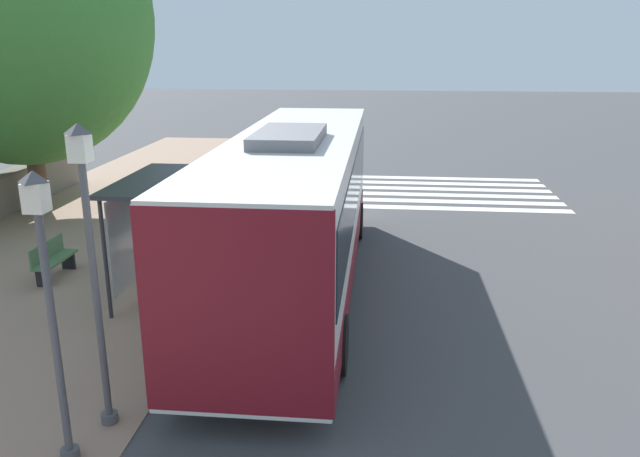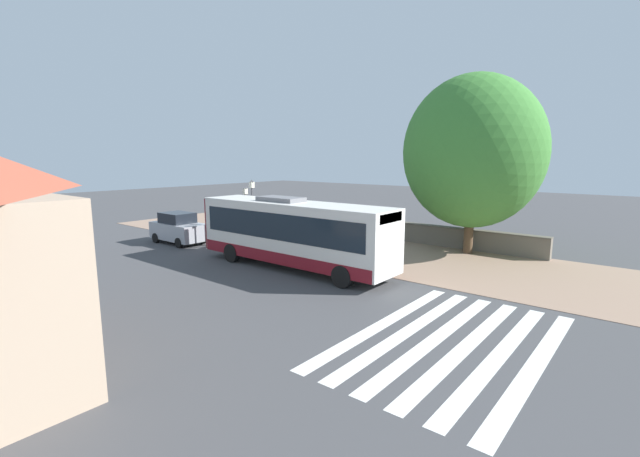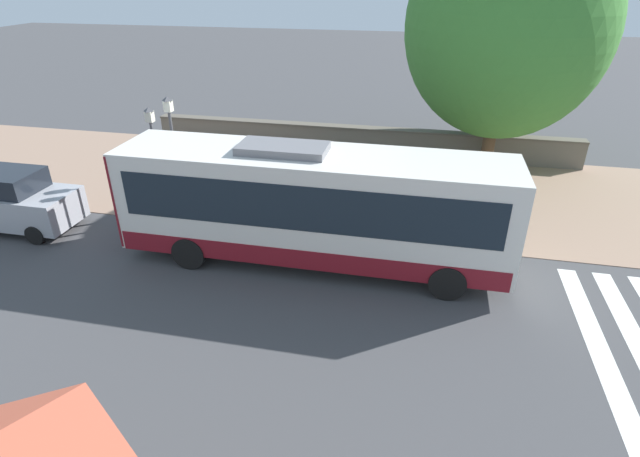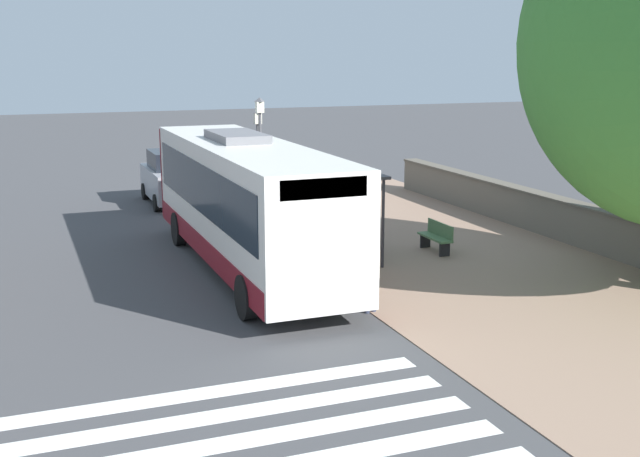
{
  "view_description": "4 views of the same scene",
  "coord_description": "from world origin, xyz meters",
  "px_view_note": "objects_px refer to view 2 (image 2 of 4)",
  "views": [
    {
      "loc": [
        3.31,
        -12.52,
        5.22
      ],
      "look_at": [
        1.85,
        2.05,
        0.84
      ],
      "focal_mm": 35.0,
      "sensor_mm": 36.0,
      "label": 1
    },
    {
      "loc": [
        17.2,
        14.57,
        5.58
      ],
      "look_at": [
        1.24,
        1.62,
        2.17
      ],
      "focal_mm": 24.0,
      "sensor_mm": 36.0,
      "label": 2
    },
    {
      "loc": [
        14.21,
        3.04,
        7.93
      ],
      "look_at": [
        1.77,
        0.37,
        1.24
      ],
      "focal_mm": 28.0,
      "sensor_mm": 36.0,
      "label": 3
    },
    {
      "loc": [
        7.21,
        20.17,
        5.71
      ],
      "look_at": [
        0.47,
        2.74,
        1.59
      ],
      "focal_mm": 45.0,
      "sensor_mm": 36.0,
      "label": 4
    }
  ],
  "objects_px": {
    "street_lamp_near": "(252,208)",
    "street_lamp_far": "(246,211)",
    "bus_shelter": "(324,221)",
    "pedestrian": "(386,256)",
    "shade_tree": "(473,152)",
    "bus": "(293,232)",
    "parked_car_behind_bus": "(179,228)",
    "bench": "(358,243)"
  },
  "relations": [
    {
      "from": "shade_tree",
      "to": "street_lamp_far",
      "type": "bearing_deg",
      "value": -59.68
    },
    {
      "from": "pedestrian",
      "to": "street_lamp_near",
      "type": "bearing_deg",
      "value": -92.57
    },
    {
      "from": "pedestrian",
      "to": "shade_tree",
      "type": "bearing_deg",
      "value": 170.9
    },
    {
      "from": "street_lamp_near",
      "to": "pedestrian",
      "type": "bearing_deg",
      "value": 87.43
    },
    {
      "from": "pedestrian",
      "to": "bus",
      "type": "bearing_deg",
      "value": -70.99
    },
    {
      "from": "street_lamp_near",
      "to": "street_lamp_far",
      "type": "relative_size",
      "value": 1.11
    },
    {
      "from": "street_lamp_near",
      "to": "street_lamp_far",
      "type": "distance_m",
      "value": 0.88
    },
    {
      "from": "bench",
      "to": "street_lamp_far",
      "type": "xyz_separation_m",
      "value": [
        3.49,
        -6.2,
        1.82
      ]
    },
    {
      "from": "pedestrian",
      "to": "parked_car_behind_bus",
      "type": "relative_size",
      "value": 0.41
    },
    {
      "from": "bench",
      "to": "bus_shelter",
      "type": "bearing_deg",
      "value": -10.36
    },
    {
      "from": "bench",
      "to": "shade_tree",
      "type": "distance_m",
      "value": 8.46
    },
    {
      "from": "bench",
      "to": "parked_car_behind_bus",
      "type": "distance_m",
      "value": 11.87
    },
    {
      "from": "street_lamp_near",
      "to": "parked_car_behind_bus",
      "type": "xyz_separation_m",
      "value": [
        1.96,
        -5.07,
        -1.55
      ]
    },
    {
      "from": "pedestrian",
      "to": "bench",
      "type": "height_order",
      "value": "pedestrian"
    },
    {
      "from": "bus",
      "to": "parked_car_behind_bus",
      "type": "xyz_separation_m",
      "value": [
        -0.03,
        -10.28,
        -0.89
      ]
    },
    {
      "from": "parked_car_behind_bus",
      "to": "bench",
      "type": "bearing_deg",
      "value": 118.31
    },
    {
      "from": "bus_shelter",
      "to": "parked_car_behind_bus",
      "type": "height_order",
      "value": "bus_shelter"
    },
    {
      "from": "bus_shelter",
      "to": "street_lamp_near",
      "type": "bearing_deg",
      "value": -78.64
    },
    {
      "from": "parked_car_behind_bus",
      "to": "street_lamp_near",
      "type": "bearing_deg",
      "value": 111.12
    },
    {
      "from": "street_lamp_far",
      "to": "shade_tree",
      "type": "relative_size",
      "value": 0.37
    },
    {
      "from": "bench",
      "to": "parked_car_behind_bus",
      "type": "relative_size",
      "value": 0.35
    },
    {
      "from": "street_lamp_near",
      "to": "parked_car_behind_bus",
      "type": "relative_size",
      "value": 1.03
    },
    {
      "from": "pedestrian",
      "to": "shade_tree",
      "type": "xyz_separation_m",
      "value": [
        -7.47,
        1.2,
        4.92
      ]
    },
    {
      "from": "parked_car_behind_bus",
      "to": "street_lamp_far",
      "type": "bearing_deg",
      "value": 116.66
    },
    {
      "from": "bus",
      "to": "street_lamp_far",
      "type": "relative_size",
      "value": 2.92
    },
    {
      "from": "bus_shelter",
      "to": "parked_car_behind_bus",
      "type": "relative_size",
      "value": 0.8
    },
    {
      "from": "bench",
      "to": "shade_tree",
      "type": "bearing_deg",
      "value": 121.31
    },
    {
      "from": "pedestrian",
      "to": "street_lamp_far",
      "type": "xyz_separation_m",
      "value": [
        -0.61,
        -10.54,
        1.3
      ]
    },
    {
      "from": "parked_car_behind_bus",
      "to": "bus_shelter",
      "type": "bearing_deg",
      "value": 106.46
    },
    {
      "from": "bench",
      "to": "shade_tree",
      "type": "height_order",
      "value": "shade_tree"
    },
    {
      "from": "bus",
      "to": "shade_tree",
      "type": "height_order",
      "value": "shade_tree"
    },
    {
      "from": "shade_tree",
      "to": "parked_car_behind_bus",
      "type": "relative_size",
      "value": 2.49
    },
    {
      "from": "bus",
      "to": "street_lamp_near",
      "type": "height_order",
      "value": "street_lamp_near"
    },
    {
      "from": "bus",
      "to": "pedestrian",
      "type": "distance_m",
      "value": 4.84
    },
    {
      "from": "bus",
      "to": "bus_shelter",
      "type": "distance_m",
      "value": 2.99
    },
    {
      "from": "bus_shelter",
      "to": "street_lamp_far",
      "type": "bearing_deg",
      "value": -81.94
    },
    {
      "from": "pedestrian",
      "to": "bus_shelter",
      "type": "bearing_deg",
      "value": -106.35
    },
    {
      "from": "bench",
      "to": "street_lamp_near",
      "type": "relative_size",
      "value": 0.34
    },
    {
      "from": "pedestrian",
      "to": "street_lamp_far",
      "type": "distance_m",
      "value": 10.63
    },
    {
      "from": "bus",
      "to": "parked_car_behind_bus",
      "type": "height_order",
      "value": "bus"
    },
    {
      "from": "street_lamp_near",
      "to": "street_lamp_far",
      "type": "height_order",
      "value": "street_lamp_near"
    },
    {
      "from": "bus_shelter",
      "to": "street_lamp_far",
      "type": "relative_size",
      "value": 0.86
    }
  ]
}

